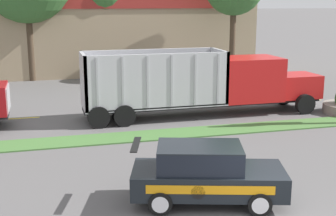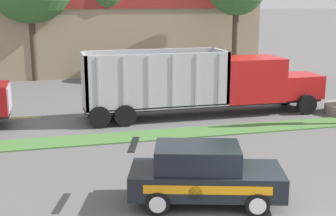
{
  "view_description": "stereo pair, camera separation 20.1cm",
  "coord_description": "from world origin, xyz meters",
  "views": [
    {
      "loc": [
        -5.41,
        -9.45,
        5.79
      ],
      "look_at": [
        -0.55,
        8.54,
        1.49
      ],
      "focal_mm": 50.0,
      "sensor_mm": 36.0,
      "label": 1
    },
    {
      "loc": [
        -5.22,
        -9.5,
        5.79
      ],
      "look_at": [
        -0.55,
        8.54,
        1.49
      ],
      "focal_mm": 50.0,
      "sensor_mm": 36.0,
      "label": 2
    }
  ],
  "objects": [
    {
      "name": "centre_line_6",
      "position": [
        9.28,
        14.48,
        0.0
      ],
      "size": [
        2.4,
        0.14,
        0.01
      ],
      "primitive_type": "cube",
      "color": "yellow",
      "rests_on": "ground_plane"
    },
    {
      "name": "centre_line_5",
      "position": [
        3.88,
        14.48,
        0.0
      ],
      "size": [
        2.4,
        0.14,
        0.01
      ],
      "primitive_type": "cube",
      "color": "yellow",
      "rests_on": "ground_plane"
    },
    {
      "name": "rally_car",
      "position": [
        -1.03,
        2.6,
        0.89
      ],
      "size": [
        4.73,
        2.98,
        1.77
      ],
      "color": "black",
      "rests_on": "ground_plane"
    },
    {
      "name": "centre_line_3",
      "position": [
        -6.92,
        14.48,
        0.0
      ],
      "size": [
        2.4,
        0.14,
        0.01
      ],
      "primitive_type": "cube",
      "color": "yellow",
      "rests_on": "ground_plane"
    },
    {
      "name": "dump_truck_lead",
      "position": [
        3.62,
        12.76,
        1.57
      ],
      "size": [
        12.55,
        2.65,
        3.36
      ],
      "color": "black",
      "rests_on": "ground_plane"
    },
    {
      "name": "store_building_backdrop",
      "position": [
        -1.3,
        31.98,
        3.02
      ],
      "size": [
        25.9,
        12.1,
        6.03
      ],
      "color": "#9E896B",
      "rests_on": "ground_plane"
    },
    {
      "name": "grass_verge",
      "position": [
        0.0,
        9.69,
        0.03
      ],
      "size": [
        120.0,
        1.58,
        0.06
      ],
      "primitive_type": "cube",
      "color": "#477538",
      "rests_on": "ground_plane"
    },
    {
      "name": "centre_line_4",
      "position": [
        -1.52,
        14.48,
        0.0
      ],
      "size": [
        2.4,
        0.14,
        0.01
      ],
      "primitive_type": "cube",
      "color": "yellow",
      "rests_on": "ground_plane"
    }
  ]
}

